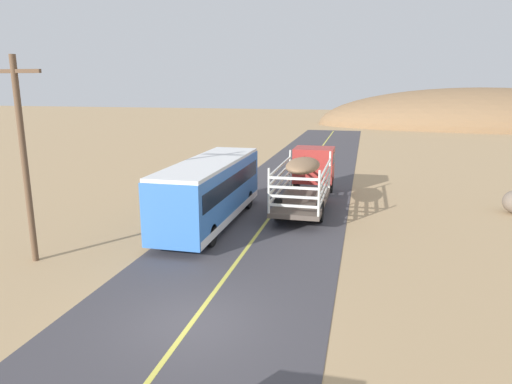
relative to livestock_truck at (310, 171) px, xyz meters
The scene contains 7 objects.
ground_plane 15.86m from the livestock_truck, 95.67° to the right, with size 240.00×240.00×0.00m, color tan.
road_surface 15.86m from the livestock_truck, 95.67° to the right, with size 8.00×120.00×0.02m, color #423F44.
road_centre_line 15.86m from the livestock_truck, 95.67° to the right, with size 0.16×117.60×0.00m, color #D8CC4C.
livestock_truck is the anchor object (origin of this frame).
bus 7.37m from the livestock_truck, 125.20° to the right, with size 2.54×10.00×3.21m.
power_pole_near 15.80m from the livestock_truck, 127.31° to the right, with size 2.20×0.24×7.94m.
distant_hill 60.69m from the livestock_truck, 69.20° to the left, with size 53.28×24.27×12.80m, color olive.
Camera 1 is at (4.69, -11.54, 6.87)m, focal length 32.31 mm.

